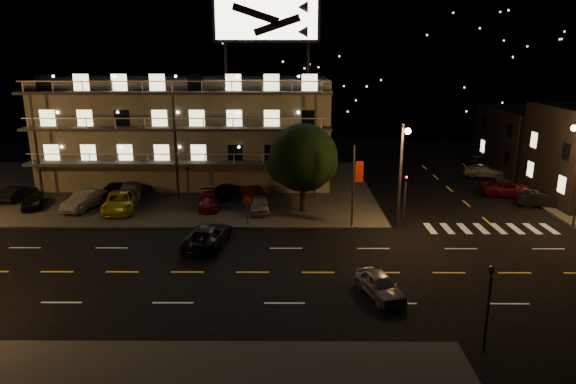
{
  "coord_description": "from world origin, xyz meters",
  "views": [
    {
      "loc": [
        0.34,
        -28.96,
        12.96
      ],
      "look_at": [
        0.12,
        8.0,
        2.93
      ],
      "focal_mm": 32.0,
      "sensor_mm": 36.0,
      "label": 1
    }
  ],
  "objects_px": {
    "lot_car_4": "(259,204)",
    "road_car_east": "(380,285)",
    "tree": "(303,160)",
    "road_car_west": "(208,235)",
    "lot_car_2": "(120,202)",
    "lot_car_7": "(131,189)",
    "side_car_0": "(542,199)"
  },
  "relations": [
    {
      "from": "tree",
      "to": "lot_car_4",
      "type": "distance_m",
      "value": 5.18
    },
    {
      "from": "tree",
      "to": "side_car_0",
      "type": "distance_m",
      "value": 21.31
    },
    {
      "from": "lot_car_4",
      "to": "lot_car_7",
      "type": "height_order",
      "value": "lot_car_7"
    },
    {
      "from": "lot_car_2",
      "to": "side_car_0",
      "type": "bearing_deg",
      "value": -7.59
    },
    {
      "from": "side_car_0",
      "to": "road_car_west",
      "type": "xyz_separation_m",
      "value": [
        -27.61,
        -9.46,
        0.06
      ]
    },
    {
      "from": "road_car_east",
      "to": "lot_car_2",
      "type": "bearing_deg",
      "value": 123.03
    },
    {
      "from": "lot_car_4",
      "to": "lot_car_7",
      "type": "xyz_separation_m",
      "value": [
        -12.0,
        4.37,
        0.1
      ]
    },
    {
      "from": "lot_car_2",
      "to": "lot_car_4",
      "type": "bearing_deg",
      "value": -12.05
    },
    {
      "from": "road_car_east",
      "to": "road_car_west",
      "type": "bearing_deg",
      "value": 125.92
    },
    {
      "from": "lot_car_4",
      "to": "road_car_east",
      "type": "distance_m",
      "value": 16.79
    },
    {
      "from": "tree",
      "to": "road_car_east",
      "type": "relative_size",
      "value": 1.9
    },
    {
      "from": "tree",
      "to": "lot_car_7",
      "type": "bearing_deg",
      "value": 165.64
    },
    {
      "from": "road_car_east",
      "to": "road_car_west",
      "type": "xyz_separation_m",
      "value": [
        -10.67,
        7.65,
        0.09
      ]
    },
    {
      "from": "lot_car_2",
      "to": "road_car_west",
      "type": "distance_m",
      "value": 11.52
    },
    {
      "from": "lot_car_4",
      "to": "road_car_west",
      "type": "bearing_deg",
      "value": -118.07
    },
    {
      "from": "side_car_0",
      "to": "road_car_west",
      "type": "height_order",
      "value": "road_car_west"
    },
    {
      "from": "tree",
      "to": "lot_car_7",
      "type": "relative_size",
      "value": 1.4
    },
    {
      "from": "lot_car_7",
      "to": "tree",
      "type": "bearing_deg",
      "value": 155.02
    },
    {
      "from": "lot_car_2",
      "to": "lot_car_7",
      "type": "relative_size",
      "value": 1.04
    },
    {
      "from": "tree",
      "to": "lot_car_2",
      "type": "distance_m",
      "value": 15.72
    },
    {
      "from": "lot_car_7",
      "to": "side_car_0",
      "type": "distance_m",
      "value": 36.57
    },
    {
      "from": "tree",
      "to": "road_car_east",
      "type": "height_order",
      "value": "tree"
    },
    {
      "from": "lot_car_4",
      "to": "road_car_east",
      "type": "relative_size",
      "value": 1.0
    },
    {
      "from": "tree",
      "to": "side_car_0",
      "type": "relative_size",
      "value": 1.78
    },
    {
      "from": "side_car_0",
      "to": "lot_car_2",
      "type": "bearing_deg",
      "value": 105.75
    },
    {
      "from": "tree",
      "to": "road_car_west",
      "type": "xyz_separation_m",
      "value": [
        -6.72,
        -7.72,
        -3.77
      ]
    },
    {
      "from": "lot_car_4",
      "to": "road_car_east",
      "type": "height_order",
      "value": "lot_car_4"
    },
    {
      "from": "side_car_0",
      "to": "road_car_west",
      "type": "bearing_deg",
      "value": 121.84
    },
    {
      "from": "lot_car_2",
      "to": "lot_car_7",
      "type": "height_order",
      "value": "lot_car_7"
    },
    {
      "from": "lot_car_4",
      "to": "road_car_east",
      "type": "bearing_deg",
      "value": -68.33
    },
    {
      "from": "lot_car_2",
      "to": "road_car_west",
      "type": "bearing_deg",
      "value": -52.23
    },
    {
      "from": "side_car_0",
      "to": "tree",
      "type": "bearing_deg",
      "value": 107.69
    }
  ]
}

